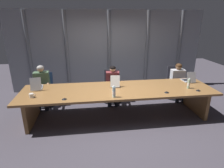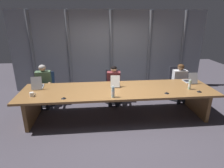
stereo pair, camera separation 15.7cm
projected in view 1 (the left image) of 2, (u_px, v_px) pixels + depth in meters
name	position (u px, v px, depth m)	size (l,w,h in m)	color
ground_plane	(118.00, 116.00, 4.75)	(12.92, 12.92, 0.00)	#47424C
conference_table	(118.00, 94.00, 4.54)	(4.65, 1.23, 0.74)	olive
curtain_backdrop	(108.00, 51.00, 6.27)	(6.46, 0.17, 2.64)	gray
laptop_left_end	(37.00, 86.00, 4.51)	(0.30, 0.44, 0.32)	#A8ADB7
laptop_left_mid	(115.00, 83.00, 4.75)	(0.29, 0.47, 0.29)	beige
laptop_center	(188.00, 79.00, 5.03)	(0.25, 0.39, 0.30)	#A8ADB7
office_chair_left_end	(45.00, 93.00, 5.33)	(0.60, 0.60, 0.90)	navy
office_chair_left_mid	(112.00, 90.00, 5.58)	(0.60, 0.60, 0.91)	#2D2D38
office_chair_center	(174.00, 86.00, 5.83)	(0.60, 0.61, 0.95)	#2D2D38
person_left_end	(42.00, 84.00, 5.08)	(0.43, 0.56, 1.17)	#4C6B4C
person_left_mid	(113.00, 83.00, 5.33)	(0.43, 0.57, 1.09)	brown
person_center	(178.00, 80.00, 5.59)	(0.43, 0.56, 1.10)	silver
water_bottle_primary	(189.00, 84.00, 4.52)	(0.06, 0.06, 0.26)	#ADD1B2
water_bottle_secondary	(114.00, 92.00, 4.00)	(0.07, 0.07, 0.27)	silver
coffee_mug_near	(32.00, 96.00, 4.01)	(0.14, 0.09, 0.09)	white
conference_mic_left_side	(64.00, 99.00, 3.93)	(0.11, 0.11, 0.04)	black
conference_mic_middle	(167.00, 92.00, 4.28)	(0.11, 0.11, 0.04)	black
conference_mic_right_side	(198.00, 90.00, 4.39)	(0.11, 0.11, 0.04)	black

